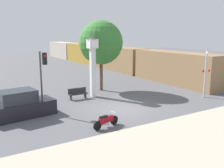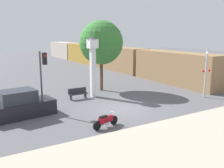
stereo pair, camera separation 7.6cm
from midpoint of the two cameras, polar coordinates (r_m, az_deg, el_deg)
name	(u,v)px [view 1 (the left image)]	position (r m, az deg, el deg)	size (l,w,h in m)	color
ground_plane	(121,109)	(18.13, 2.05, -5.72)	(120.00, 120.00, 0.00)	#56565B
sidewalk_strip	(193,141)	(13.45, 17.81, -12.34)	(36.00, 6.00, 0.10)	#B2A893
motorcycle	(106,121)	(14.58, -1.54, -8.41)	(1.84, 0.59, 0.82)	black
clock_tower	(93,58)	(21.07, -4.57, 5.88)	(0.91, 0.91, 5.11)	white
freight_train	(100,56)	(42.28, -2.85, 6.49)	(2.80, 46.32, 3.40)	olive
traffic_light	(43,71)	(17.32, -15.64, 2.88)	(0.50, 0.35, 4.21)	#47474C
railroad_crossing_signal	(206,71)	(22.36, 20.54, 2.80)	(0.90, 0.82, 4.17)	#B7B7BC
street_tree	(101,43)	(23.42, -2.64, 9.41)	(4.07, 4.07, 6.57)	brown
bench	(78,93)	(20.88, -7.95, -2.12)	(1.60, 0.44, 0.92)	#2D2D33
parked_car	(20,106)	(17.31, -20.35, -4.69)	(4.40, 2.34, 1.80)	black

